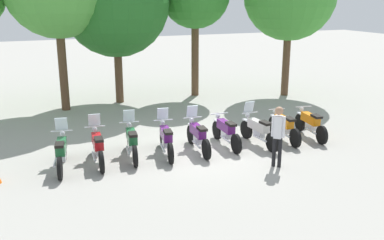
{
  "coord_description": "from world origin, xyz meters",
  "views": [
    {
      "loc": [
        -5.17,
        -12.32,
        4.83
      ],
      "look_at": [
        0.0,
        0.5,
        0.9
      ],
      "focal_mm": 41.03,
      "sensor_mm": 36.0,
      "label": 1
    }
  ],
  "objects_px": {
    "motorcycle_6": "(258,130)",
    "motorcycle_7": "(284,126)",
    "motorcycle_3": "(166,139)",
    "motorcycle_8": "(310,123)",
    "tree_2": "(115,3)",
    "motorcycle_4": "(198,135)",
    "motorcycle_5": "(226,131)",
    "motorcycle_2": "(132,141)",
    "motorcycle_0": "(61,152)",
    "motorcycle_1": "(98,146)",
    "person_0": "(278,132)"
  },
  "relations": [
    {
      "from": "motorcycle_0",
      "to": "motorcycle_8",
      "type": "bearing_deg",
      "value": -81.54
    },
    {
      "from": "motorcycle_2",
      "to": "motorcycle_7",
      "type": "relative_size",
      "value": 1.0
    },
    {
      "from": "motorcycle_2",
      "to": "motorcycle_6",
      "type": "relative_size",
      "value": 1.0
    },
    {
      "from": "motorcycle_0",
      "to": "motorcycle_3",
      "type": "bearing_deg",
      "value": -80.0
    },
    {
      "from": "motorcycle_1",
      "to": "motorcycle_5",
      "type": "xyz_separation_m",
      "value": [
        4.22,
        -0.04,
        -0.01
      ]
    },
    {
      "from": "motorcycle_3",
      "to": "motorcycle_6",
      "type": "height_order",
      "value": "same"
    },
    {
      "from": "motorcycle_7",
      "to": "person_0",
      "type": "relative_size",
      "value": 1.21
    },
    {
      "from": "motorcycle_1",
      "to": "motorcycle_0",
      "type": "bearing_deg",
      "value": 97.6
    },
    {
      "from": "motorcycle_5",
      "to": "person_0",
      "type": "distance_m",
      "value": 2.36
    },
    {
      "from": "motorcycle_2",
      "to": "motorcycle_6",
      "type": "xyz_separation_m",
      "value": [
        4.21,
        -0.44,
        0.0
      ]
    },
    {
      "from": "tree_2",
      "to": "motorcycle_5",
      "type": "bearing_deg",
      "value": -76.03
    },
    {
      "from": "person_0",
      "to": "motorcycle_2",
      "type": "bearing_deg",
      "value": -76.79
    },
    {
      "from": "tree_2",
      "to": "person_0",
      "type": "bearing_deg",
      "value": -76.02
    },
    {
      "from": "motorcycle_1",
      "to": "motorcycle_8",
      "type": "distance_m",
      "value": 7.39
    },
    {
      "from": "motorcycle_6",
      "to": "motorcycle_7",
      "type": "relative_size",
      "value": 1.0
    },
    {
      "from": "motorcycle_8",
      "to": "tree_2",
      "type": "bearing_deg",
      "value": 40.83
    },
    {
      "from": "motorcycle_4",
      "to": "motorcycle_5",
      "type": "relative_size",
      "value": 1.0
    },
    {
      "from": "motorcycle_0",
      "to": "motorcycle_3",
      "type": "distance_m",
      "value": 3.17
    },
    {
      "from": "motorcycle_0",
      "to": "motorcycle_1",
      "type": "bearing_deg",
      "value": -76.09
    },
    {
      "from": "motorcycle_7",
      "to": "motorcycle_1",
      "type": "bearing_deg",
      "value": 92.92
    },
    {
      "from": "motorcycle_3",
      "to": "tree_2",
      "type": "height_order",
      "value": "tree_2"
    },
    {
      "from": "person_0",
      "to": "motorcycle_4",
      "type": "bearing_deg",
      "value": -97.17
    },
    {
      "from": "motorcycle_0",
      "to": "motorcycle_4",
      "type": "height_order",
      "value": "same"
    },
    {
      "from": "motorcycle_4",
      "to": "motorcycle_6",
      "type": "height_order",
      "value": "same"
    },
    {
      "from": "motorcycle_7",
      "to": "motorcycle_8",
      "type": "height_order",
      "value": "same"
    },
    {
      "from": "motorcycle_2",
      "to": "motorcycle_5",
      "type": "xyz_separation_m",
      "value": [
        3.16,
        -0.13,
        -0.01
      ]
    },
    {
      "from": "motorcycle_7",
      "to": "person_0",
      "type": "xyz_separation_m",
      "value": [
        -1.56,
        -2.01,
        0.57
      ]
    },
    {
      "from": "motorcycle_6",
      "to": "tree_2",
      "type": "distance_m",
      "value": 9.2
    },
    {
      "from": "motorcycle_8",
      "to": "motorcycle_6",
      "type": "bearing_deg",
      "value": 98.71
    },
    {
      "from": "person_0",
      "to": "motorcycle_7",
      "type": "bearing_deg",
      "value": -172.13
    },
    {
      "from": "motorcycle_3",
      "to": "motorcycle_7",
      "type": "bearing_deg",
      "value": -83.01
    },
    {
      "from": "motorcycle_1",
      "to": "tree_2",
      "type": "distance_m",
      "value": 8.75
    },
    {
      "from": "motorcycle_0",
      "to": "motorcycle_5",
      "type": "relative_size",
      "value": 0.99
    },
    {
      "from": "motorcycle_0",
      "to": "motorcycle_7",
      "type": "distance_m",
      "value": 7.38
    },
    {
      "from": "motorcycle_5",
      "to": "tree_2",
      "type": "relative_size",
      "value": 0.32
    },
    {
      "from": "motorcycle_4",
      "to": "person_0",
      "type": "bearing_deg",
      "value": -138.52
    },
    {
      "from": "motorcycle_0",
      "to": "motorcycle_1",
      "type": "relative_size",
      "value": 0.99
    },
    {
      "from": "motorcycle_7",
      "to": "tree_2",
      "type": "relative_size",
      "value": 0.32
    },
    {
      "from": "motorcycle_2",
      "to": "motorcycle_4",
      "type": "height_order",
      "value": "same"
    },
    {
      "from": "motorcycle_0",
      "to": "motorcycle_2",
      "type": "xyz_separation_m",
      "value": [
        2.11,
        0.16,
        0.0
      ]
    },
    {
      "from": "motorcycle_1",
      "to": "tree_2",
      "type": "xyz_separation_m",
      "value": [
        2.36,
        7.42,
        3.99
      ]
    },
    {
      "from": "motorcycle_4",
      "to": "tree_2",
      "type": "relative_size",
      "value": 0.32
    },
    {
      "from": "motorcycle_0",
      "to": "motorcycle_8",
      "type": "height_order",
      "value": "motorcycle_0"
    },
    {
      "from": "motorcycle_7",
      "to": "tree_2",
      "type": "xyz_separation_m",
      "value": [
        -3.97,
        7.68,
        4.01
      ]
    },
    {
      "from": "motorcycle_2",
      "to": "motorcycle_6",
      "type": "height_order",
      "value": "same"
    },
    {
      "from": "motorcycle_6",
      "to": "motorcycle_7",
      "type": "xyz_separation_m",
      "value": [
        1.06,
        0.09,
        -0.01
      ]
    },
    {
      "from": "motorcycle_8",
      "to": "person_0",
      "type": "distance_m",
      "value": 3.31
    },
    {
      "from": "motorcycle_5",
      "to": "motorcycle_6",
      "type": "bearing_deg",
      "value": -104.12
    },
    {
      "from": "motorcycle_3",
      "to": "motorcycle_2",
      "type": "bearing_deg",
      "value": 90.35
    },
    {
      "from": "motorcycle_0",
      "to": "motorcycle_5",
      "type": "bearing_deg",
      "value": -79.57
    }
  ]
}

